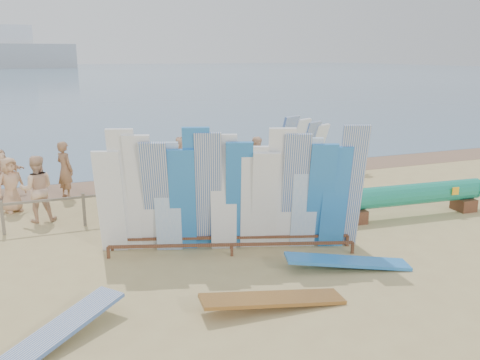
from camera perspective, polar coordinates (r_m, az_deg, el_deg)
name	(u,v)px	position (r m, az deg, el deg)	size (l,w,h in m)	color
ground	(187,254)	(11.94, -6.02, -8.30)	(160.00, 160.00, 0.00)	tan
ocean	(49,73)	(138.78, -20.67, 11.18)	(320.00, 240.00, 0.02)	slate
wet_sand_strip	(132,183)	(18.66, -11.98, -0.35)	(40.00, 2.60, 0.01)	#84624A
distant_ship	(5,52)	(190.90, -24.87, 12.90)	(45.00, 8.00, 14.00)	#999EA3
fence	(157,196)	(14.50, -9.27, -1.74)	(12.08, 0.08, 0.90)	gray
main_surfboard_rack	(231,196)	(11.58, -0.97, -1.85)	(5.97, 2.57, 3.02)	brown
side_surfboard_rack	(291,171)	(14.25, 5.80, 0.98)	(2.60, 1.80, 2.94)	brown
outrigger_canoe	(412,195)	(15.23, 18.79, -1.65)	(6.69, 1.02, 0.95)	brown
vendor_table	(313,217)	(13.43, 8.15, -4.16)	(0.98, 0.86, 1.09)	brown
flat_board_e	(55,345)	(8.99, -20.10, -17.04)	(0.56, 2.70, 0.07)	silver
flat_board_c	(273,307)	(9.59, 3.75, -14.08)	(0.56, 2.70, 0.07)	#915E27
flat_board_d	(347,269)	(11.37, 11.95, -9.70)	(0.56, 2.70, 0.07)	blue
beach_chair_left	(157,200)	(15.57, -9.35, -2.20)	(0.56, 0.58, 0.77)	red
beach_chair_right	(193,196)	(15.71, -5.28, -1.80)	(0.80, 0.80, 0.89)	red
stroller	(190,190)	(15.55, -5.65, -1.18)	(0.59, 0.85, 1.16)	red
beachgoer_0	(11,185)	(16.20, -24.33, -0.50)	(0.79, 0.38, 1.63)	tan
beachgoer_extra_0	(355,153)	(20.26, 12.80, 2.98)	(1.00, 0.41, 1.55)	tan
beachgoer_2	(37,189)	(14.96, -21.82, -0.93)	(0.90, 0.43, 1.85)	beige
beachgoer_4	(106,179)	(16.03, -14.85, 0.09)	(0.94, 0.40, 1.60)	#8C6042
beachgoer_11	(1,172)	(18.18, -25.27, 0.77)	(1.45, 0.47, 1.57)	beige
beachgoer_3	(137,164)	(17.82, -11.48, 1.73)	(1.07, 0.44, 1.65)	tan
beachgoer_5	(182,163)	(17.26, -6.50, 1.88)	(1.72, 0.56, 1.85)	beige
beachgoer_8	(258,161)	(17.73, 2.00, 2.10)	(0.85, 0.41, 1.74)	beige
beachgoer_1	(65,170)	(17.12, -19.04, 1.08)	(0.67, 0.37, 1.84)	#8C6042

